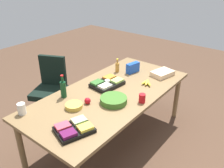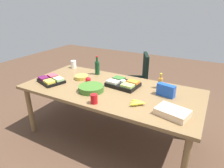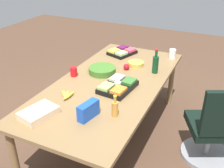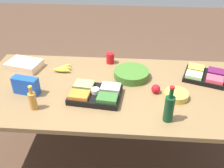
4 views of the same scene
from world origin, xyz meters
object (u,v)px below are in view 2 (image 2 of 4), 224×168
(veggie_tray, at_px, (123,84))
(apple_red, at_px, (88,80))
(salad_bowl, at_px, (91,88))
(sheet_cake, at_px, (172,112))
(chip_bag_blue, at_px, (166,90))
(banana_bunch, at_px, (138,103))
(dressing_bottle, at_px, (160,83))
(fruit_platter, at_px, (51,80))
(mayo_jar, at_px, (74,64))
(red_solo_cup, at_px, (94,99))
(conference_table, at_px, (110,93))
(office_chair, at_px, (136,84))
(wine_bottle, at_px, (97,67))
(chip_bowl, at_px, (81,77))

(veggie_tray, bearing_deg, apple_red, 12.11)
(salad_bowl, height_order, sheet_cake, salad_bowl)
(chip_bag_blue, bearing_deg, banana_bunch, 60.37)
(dressing_bottle, relative_size, fruit_platter, 0.49)
(mayo_jar, relative_size, red_solo_cup, 1.19)
(conference_table, distance_m, chip_bag_blue, 0.73)
(office_chair, distance_m, wine_bottle, 1.00)
(chip_bowl, bearing_deg, office_chair, -113.65)
(dressing_bottle, relative_size, chip_bowl, 1.04)
(chip_bag_blue, relative_size, red_solo_cup, 2.00)
(chip_bag_blue, xyz_separation_m, wine_bottle, (1.16, -0.26, 0.04))
(office_chair, height_order, sheet_cake, office_chair)
(wine_bottle, bearing_deg, office_chair, -115.10)
(banana_bunch, bearing_deg, red_solo_cup, 23.91)
(office_chair, xyz_separation_m, sheet_cake, (-0.97, 1.45, 0.43))
(office_chair, bearing_deg, conference_table, 94.34)
(banana_bunch, relative_size, chip_bag_blue, 0.79)
(wine_bottle, height_order, red_solo_cup, wine_bottle)
(banana_bunch, relative_size, sheet_cake, 0.54)
(chip_bowl, relative_size, fruit_platter, 0.47)
(chip_bag_blue, distance_m, fruit_platter, 1.60)
(office_chair, height_order, chip_bowl, office_chair)
(banana_bunch, relative_size, wine_bottle, 0.58)
(veggie_tray, bearing_deg, conference_table, 51.89)
(office_chair, relative_size, chip_bowl, 4.81)
(fruit_platter, bearing_deg, salad_bowl, -177.63)
(dressing_bottle, bearing_deg, veggie_tray, 21.10)
(fruit_platter, distance_m, apple_red, 0.53)
(wine_bottle, height_order, mayo_jar, wine_bottle)
(salad_bowl, bearing_deg, chip_bowl, -37.80)
(chip_bag_blue, bearing_deg, office_chair, -52.51)
(conference_table, relative_size, mayo_jar, 18.15)
(dressing_bottle, distance_m, apple_red, 1.01)
(banana_bunch, relative_size, dressing_bottle, 0.83)
(banana_bunch, xyz_separation_m, red_solo_cup, (0.45, 0.20, 0.03))
(office_chair, bearing_deg, red_solo_cup, 94.59)
(chip_bowl, distance_m, fruit_platter, 0.44)
(sheet_cake, bearing_deg, apple_red, -14.45)
(fruit_platter, relative_size, salad_bowl, 1.33)
(dressing_bottle, height_order, apple_red, dressing_bottle)
(salad_bowl, bearing_deg, apple_red, -47.69)
(veggie_tray, relative_size, chip_bag_blue, 2.04)
(dressing_bottle, bearing_deg, wine_bottle, -3.24)
(wine_bottle, bearing_deg, salad_bowl, 115.46)
(salad_bowl, bearing_deg, red_solo_cup, 130.00)
(wine_bottle, bearing_deg, banana_bunch, 145.88)
(wine_bottle, bearing_deg, sheet_cake, 153.25)
(conference_table, height_order, veggie_tray, veggie_tray)
(chip_bowl, distance_m, sheet_cake, 1.49)
(conference_table, height_order, banana_bunch, banana_bunch)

